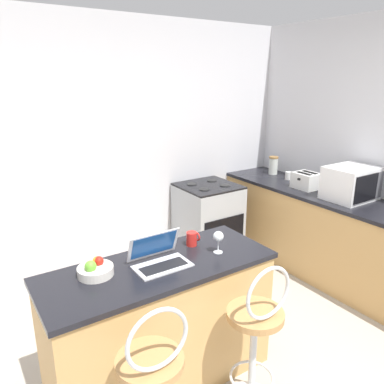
{
  "coord_description": "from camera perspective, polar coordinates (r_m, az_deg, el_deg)",
  "views": [
    {
      "loc": [
        -1.52,
        -1.21,
        2.02
      ],
      "look_at": [
        0.33,
        1.59,
        0.98
      ],
      "focal_mm": 35.0,
      "sensor_mm": 36.0,
      "label": 1
    }
  ],
  "objects": [
    {
      "name": "wall_back",
      "position": [
        3.92,
        -10.12,
        6.28
      ],
      "size": [
        12.0,
        0.06,
        2.6
      ],
      "color": "silver",
      "rests_on": "ground_plane"
    },
    {
      "name": "breakfast_bar",
      "position": [
        2.65,
        -4.73,
        -19.41
      ],
      "size": [
        1.5,
        0.59,
        0.88
      ],
      "color": "tan",
      "rests_on": "ground_plane"
    },
    {
      "name": "counter_right",
      "position": [
        4.11,
        21.04,
        -6.65
      ],
      "size": [
        0.64,
        2.83,
        0.88
      ],
      "color": "tan",
      "rests_on": "ground_plane"
    },
    {
      "name": "bar_stool_far",
      "position": [
        2.44,
        9.66,
        -21.9
      ],
      "size": [
        0.4,
        0.4,
        1.04
      ],
      "color": "silver",
      "rests_on": "ground_plane"
    },
    {
      "name": "laptop",
      "position": [
        2.41,
        -5.11,
        -9.77
      ],
      "size": [
        0.35,
        0.25,
        0.2
      ],
      "color": "silver",
      "rests_on": "breakfast_bar"
    },
    {
      "name": "microwave",
      "position": [
        3.91,
        23.08,
        1.25
      ],
      "size": [
        0.48,
        0.38,
        0.32
      ],
      "color": "white",
      "rests_on": "counter_right"
    },
    {
      "name": "toaster",
      "position": [
        4.15,
        17.02,
        1.68
      ],
      "size": [
        0.24,
        0.25,
        0.17
      ],
      "color": "silver",
      "rests_on": "counter_right"
    },
    {
      "name": "stove_range",
      "position": [
        4.25,
        2.44,
        -4.67
      ],
      "size": [
        0.61,
        0.61,
        0.89
      ],
      "color": "#9EA3A8",
      "rests_on": "ground_plane"
    },
    {
      "name": "fruit_bowl",
      "position": [
        2.35,
        -14.52,
        -11.33
      ],
      "size": [
        0.21,
        0.21,
        0.11
      ],
      "color": "silver",
      "rests_on": "breakfast_bar"
    },
    {
      "name": "mug_red",
      "position": [
        2.65,
        0.01,
        -7.11
      ],
      "size": [
        0.09,
        0.07,
        0.1
      ],
      "color": "red",
      "rests_on": "breakfast_bar"
    },
    {
      "name": "wine_glass_tall",
      "position": [
        2.52,
        4.03,
        -6.91
      ],
      "size": [
        0.07,
        0.07,
        0.15
      ],
      "color": "silver",
      "rests_on": "breakfast_bar"
    },
    {
      "name": "mug_white",
      "position": [
        4.47,
        14.5,
        2.44
      ],
      "size": [
        0.09,
        0.07,
        0.09
      ],
      "color": "white",
      "rests_on": "counter_right"
    },
    {
      "name": "storage_jar",
      "position": [
        4.66,
        12.29,
        4.0
      ],
      "size": [
        0.11,
        0.11,
        0.22
      ],
      "color": "silver",
      "rests_on": "counter_right"
    }
  ]
}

